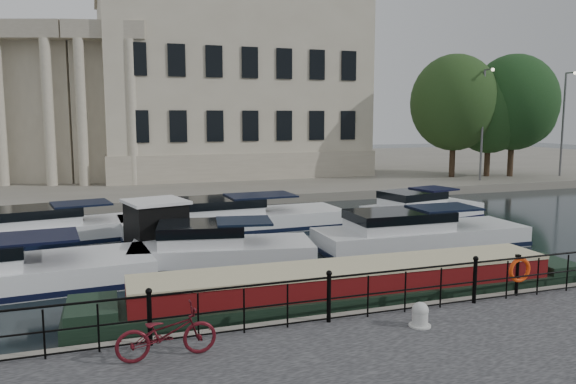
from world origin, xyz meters
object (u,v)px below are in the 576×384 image
object	(u,v)px
mooring_bollard	(420,315)
harbour_hut	(156,230)
life_ring_post	(519,271)
bicycle	(166,333)
narrowboat	(350,294)

from	to	relation	value
mooring_bollard	harbour_hut	distance (m)	11.86
life_ring_post	harbour_hut	world-z (taller)	harbour_hut
bicycle	mooring_bollard	world-z (taller)	bicycle
life_ring_post	narrowboat	world-z (taller)	life_ring_post
bicycle	mooring_bollard	bearing A→B (deg)	-93.50
mooring_bollard	life_ring_post	world-z (taller)	life_ring_post
bicycle	life_ring_post	distance (m)	9.24
mooring_bollard	harbour_hut	bearing A→B (deg)	112.93
harbour_hut	mooring_bollard	bearing A→B (deg)	-80.79
harbour_hut	life_ring_post	bearing A→B (deg)	-63.99
narrowboat	bicycle	bearing A→B (deg)	-149.59
life_ring_post	narrowboat	xyz separation A→B (m)	(-3.86, 2.12, -0.87)
bicycle	life_ring_post	xyz separation A→B (m)	(9.20, 0.82, 0.17)
life_ring_post	narrowboat	distance (m)	4.49
mooring_bollard	narrowboat	bearing A→B (deg)	94.40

